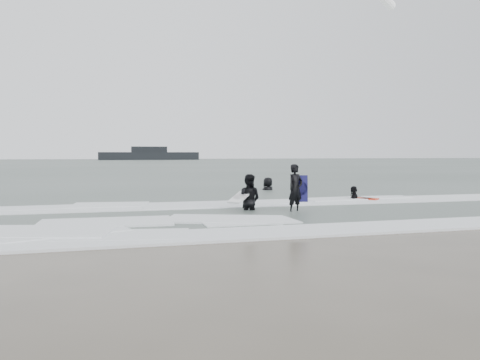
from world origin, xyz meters
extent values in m
plane|color=brown|center=(0.00, 0.00, 0.00)|extent=(320.00, 320.00, 0.00)
plane|color=#47544C|center=(0.00, 80.00, 0.06)|extent=(320.00, 320.00, 0.00)
imported|color=black|center=(1.58, 3.27, 0.00)|extent=(0.76, 0.64, 1.76)
imported|color=black|center=(0.11, 4.21, 0.00)|extent=(1.16, 1.09, 1.91)
imported|color=black|center=(5.63, 6.51, 0.00)|extent=(0.96, 1.13, 1.82)
imported|color=black|center=(3.65, 12.75, 0.00)|extent=(1.12, 1.00, 1.92)
cube|color=white|center=(0.00, -0.60, 0.03)|extent=(30.03, 2.32, 0.07)
cube|color=white|center=(0.00, 6.00, 0.04)|extent=(30.00, 2.60, 0.09)
cube|color=black|center=(4.95, 137.04, 1.26)|extent=(30.66, 5.47, 2.41)
cube|color=black|center=(4.95, 137.04, 3.34)|extent=(10.95, 3.28, 1.75)
camera|label=1|loc=(-4.49, -12.22, 2.12)|focal=35.00mm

